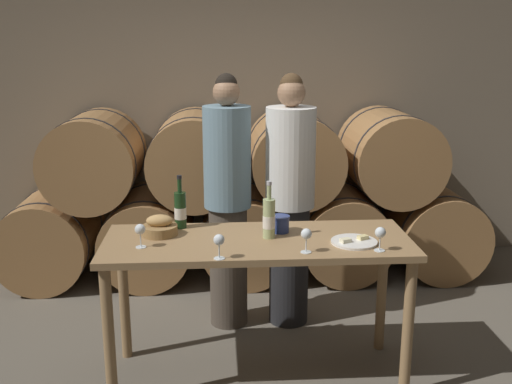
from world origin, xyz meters
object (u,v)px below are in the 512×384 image
at_px(person_left, 228,201).
at_px(wine_glass_far_left, 140,230).
at_px(wine_bottle_white, 269,218).
at_px(wine_glass_right, 380,234).
at_px(tasting_table, 257,258).
at_px(cheese_plate, 354,242).
at_px(blue_crock, 280,223).
at_px(person_right, 290,200).
at_px(wine_glass_left, 219,241).
at_px(wine_glass_center, 306,235).
at_px(wine_bottle_red, 180,210).
at_px(bread_basket, 160,227).

bearing_deg(person_left, wine_glass_far_left, -121.60).
height_order(wine_bottle_white, wine_glass_right, wine_bottle_white).
relative_size(tasting_table, person_left, 1.00).
height_order(wine_glass_far_left, wine_glass_right, same).
xyz_separation_m(cheese_plate, wine_glass_far_left, (-1.21, 0.00, 0.09)).
bearing_deg(cheese_plate, blue_crock, 150.63).
bearing_deg(tasting_table, blue_crock, 40.71).
bearing_deg(person_right, wine_glass_left, -116.06).
bearing_deg(wine_glass_left, blue_crock, 49.10).
relative_size(wine_bottle_white, cheese_plate, 1.29).
xyz_separation_m(wine_glass_far_left, wine_glass_center, (0.91, -0.14, 0.00)).
height_order(tasting_table, wine_glass_center, wine_glass_center).
bearing_deg(wine_glass_right, wine_glass_left, -175.72).
bearing_deg(wine_bottle_white, tasting_table, -160.58).
xyz_separation_m(wine_bottle_red, wine_bottle_white, (0.53, -0.22, 0.00)).
relative_size(tasting_table, cheese_plate, 6.77).
bearing_deg(person_left, wine_bottle_white, -71.71).
height_order(person_left, wine_bottle_red, person_left).
relative_size(person_left, wine_bottle_white, 5.26).
distance_m(person_left, bread_basket, 0.73).
xyz_separation_m(tasting_table, person_right, (0.27, 0.72, 0.15)).
distance_m(person_left, wine_bottle_red, 0.56).
xyz_separation_m(tasting_table, wine_glass_left, (-0.22, -0.30, 0.22)).
bearing_deg(wine_glass_right, person_left, 130.71).
relative_size(wine_bottle_white, wine_glass_right, 2.49).
bearing_deg(cheese_plate, tasting_table, 169.64).
relative_size(blue_crock, wine_glass_far_left, 0.83).
bearing_deg(wine_bottle_white, bread_basket, 171.88).
height_order(person_left, wine_glass_left, person_left).
bearing_deg(cheese_plate, person_right, 108.47).
height_order(tasting_table, wine_glass_far_left, wine_glass_far_left).
xyz_separation_m(person_right, wine_glass_far_left, (-0.94, -0.81, 0.07)).
bearing_deg(cheese_plate, bread_basket, 169.09).
bearing_deg(wine_glass_right, wine_bottle_red, 156.60).
relative_size(tasting_table, wine_glass_right, 13.08).
relative_size(person_left, wine_glass_center, 13.09).
bearing_deg(tasting_table, wine_glass_left, -126.60).
bearing_deg(tasting_table, wine_glass_right, -19.62).
height_order(person_right, wine_glass_right, person_right).
distance_m(wine_bottle_red, wine_glass_center, 0.86).
distance_m(person_right, bread_basket, 1.04).
relative_size(person_right, bread_basket, 8.54).
height_order(person_right, cheese_plate, person_right).
bearing_deg(wine_bottle_red, wine_bottle_white, -23.06).
xyz_separation_m(person_left, wine_glass_left, (-0.06, -1.02, 0.06)).
height_order(wine_glass_center, wine_glass_right, same).
bearing_deg(wine_glass_center, wine_glass_far_left, 171.35).
xyz_separation_m(bread_basket, wine_glass_right, (1.23, -0.35, 0.05)).
bearing_deg(wine_glass_center, tasting_table, 136.83).
relative_size(wine_bottle_white, wine_glass_left, 2.49).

